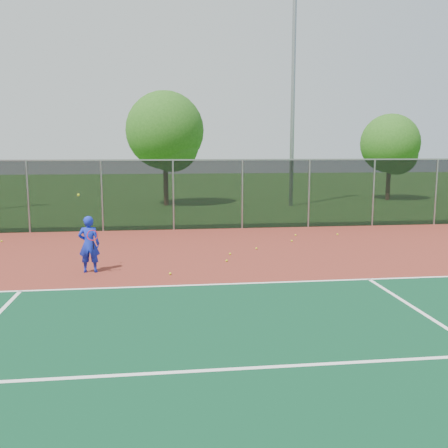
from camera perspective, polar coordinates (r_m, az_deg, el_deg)
The scene contains 15 objects.
ground at distance 10.66m, azimuth 12.63°, elevation -10.83°, with size 120.00×120.00×0.00m, color #275B1A.
court_apron at distance 12.46m, azimuth 9.51°, elevation -7.81°, with size 30.00×20.00×0.02m, color maroon.
fence_back at distance 21.81m, azimuth 2.10°, elevation 3.53°, with size 30.00×0.06×3.03m.
tennis_player at distance 14.61m, azimuth -15.16°, elevation -2.23°, with size 0.60×0.61×2.24m.
practice_ball_0 at distance 17.44m, azimuth 3.73°, elevation -2.80°, with size 0.07×0.07×0.07m, color #C7D318.
practice_ball_1 at distance 18.97m, azimuth 7.75°, elevation -1.93°, with size 0.07×0.07×0.07m, color #C7D318.
practice_ball_2 at distance 16.53m, azimuth 0.70°, elevation -3.43°, with size 0.07×0.07×0.07m, color #C7D318.
practice_ball_4 at distance 20.75m, azimuth 12.84°, elevation -1.15°, with size 0.07×0.07×0.07m, color #C7D318.
practice_ball_5 at distance 15.54m, azimuth 0.30°, elevation -4.21°, with size 0.07×0.07×0.07m, color #C7D318.
practice_ball_6 at distance 20.54m, azimuth -24.07°, elevation -1.80°, with size 0.07×0.07×0.07m, color #C7D318.
practice_ball_7 at distance 14.05m, azimuth -6.17°, elevation -5.65°, with size 0.07×0.07×0.07m, color #C7D318.
practice_ball_8 at distance 20.26m, azimuth 8.18°, elevation -1.26°, with size 0.07×0.07×0.07m, color #C7D318.
floodlight_n at distance 31.00m, azimuth 7.92°, elevation 15.93°, with size 0.90×0.40×13.37m.
tree_back_left at distance 30.88m, azimuth -6.58°, elevation 10.19°, with size 4.73×4.73×6.95m.
tree_back_mid at distance 35.77m, azimuth 18.63°, elevation 8.43°, with size 3.95×3.95×5.80m.
Camera 1 is at (-3.49, -9.44, 3.52)m, focal length 40.00 mm.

